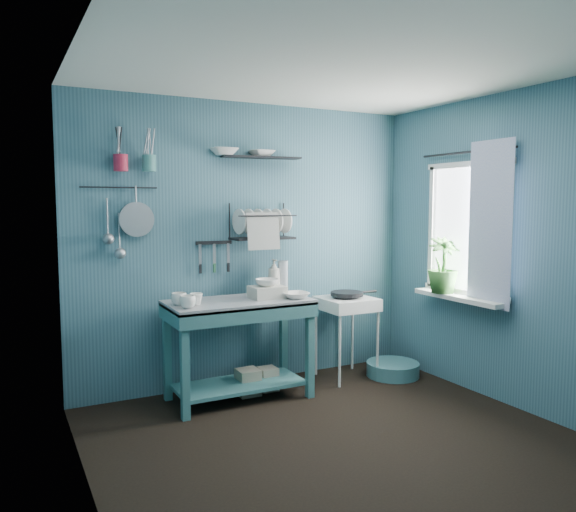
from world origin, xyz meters
name	(u,v)px	position (x,y,z in m)	size (l,w,h in m)	color
floor	(339,442)	(0.00, 0.00, 0.00)	(3.20, 3.20, 0.00)	black
ceiling	(342,65)	(0.00, 0.00, 2.50)	(3.20, 3.20, 0.00)	silver
wall_back	(250,245)	(0.00, 1.50, 1.25)	(3.20, 3.20, 0.00)	#345B6A
wall_front	(533,291)	(0.00, -1.50, 1.25)	(3.20, 3.20, 0.00)	#345B6A
wall_left	(86,274)	(-1.60, 0.00, 1.25)	(3.00, 3.00, 0.00)	#345B6A
wall_right	(511,250)	(1.60, 0.00, 1.25)	(3.00, 3.00, 0.00)	#345B6A
work_counter	(239,350)	(-0.27, 1.10, 0.42)	(1.17, 0.59, 0.83)	#356D6F
mug_left	(188,302)	(-0.75, 0.94, 0.88)	(0.12, 0.12, 0.10)	white
mug_mid	(196,299)	(-0.65, 1.04, 0.88)	(0.10, 0.10, 0.09)	white
mug_right	(179,299)	(-0.77, 1.10, 0.88)	(0.12, 0.12, 0.10)	white
wash_tub	(267,292)	(-0.02, 1.08, 0.88)	(0.28, 0.22, 0.10)	beige
tub_bowl	(267,283)	(-0.02, 1.08, 0.96)	(0.20, 0.20, 0.06)	white
soap_bottle	(274,276)	(0.15, 1.30, 0.98)	(0.12, 0.12, 0.30)	beige
water_bottle	(283,276)	(0.25, 1.32, 0.97)	(0.09, 0.09, 0.28)	#A0A8B2
counter_bowl	(296,295)	(0.18, 0.95, 0.86)	(0.22, 0.22, 0.05)	white
hotplate_stand	(346,338)	(0.83, 1.17, 0.38)	(0.47, 0.47, 0.75)	silver
frying_pan	(347,294)	(0.83, 1.17, 0.79)	(0.30, 0.30, 0.04)	black
knife_strip	(214,243)	(-0.35, 1.47, 1.28)	(0.32, 0.02, 0.03)	black
dish_rack	(262,221)	(0.07, 1.37, 1.46)	(0.55, 0.24, 0.32)	black
upper_shelf	(261,157)	(0.07, 1.40, 2.02)	(0.70, 0.18, 0.01)	black
shelf_bowl_left	(224,149)	(-0.27, 1.40, 2.08)	(0.24, 0.24, 0.06)	white
shelf_bowl_right	(262,153)	(0.08, 1.40, 2.06)	(0.22, 0.22, 0.05)	white
utensil_cup_magenta	(121,163)	(-1.13, 1.42, 1.94)	(0.11, 0.11, 0.13)	#B4213C
utensil_cup_teal	(149,163)	(-0.91, 1.42, 1.94)	(0.11, 0.11, 0.13)	teal
colander	(137,219)	(-1.01, 1.45, 1.49)	(0.28, 0.28, 0.03)	#9A9BA1
ladle_outer	(107,217)	(-1.23, 1.46, 1.51)	(0.01, 0.01, 0.30)	#9A9BA1
ladle_inner	(119,232)	(-1.15, 1.46, 1.39)	(0.01, 0.01, 0.30)	#9A9BA1
hook_rail	(119,187)	(-1.13, 1.47, 1.75)	(0.01, 0.01, 0.60)	black
window_glass	(468,229)	(1.59, 0.45, 1.40)	(1.10, 1.10, 0.00)	white
windowsill	(458,298)	(1.50, 0.45, 0.81)	(0.16, 0.95, 0.04)	silver
curtain	(490,224)	(1.52, 0.15, 1.45)	(1.35, 1.35, 0.00)	silver
curtain_rod	(466,152)	(1.54, 0.45, 2.05)	(0.02, 0.02, 1.05)	black
potted_plant	(443,265)	(1.47, 0.62, 1.08)	(0.28, 0.28, 0.49)	#316528
storage_tin_large	(248,382)	(-0.17, 1.15, 0.11)	(0.18, 0.18, 0.22)	gray
storage_tin_small	(268,379)	(0.03, 1.18, 0.10)	(0.15, 0.15, 0.20)	gray
floor_basin	(393,369)	(1.24, 1.00, 0.07)	(0.49, 0.49, 0.13)	teal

